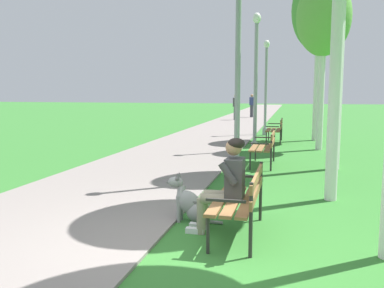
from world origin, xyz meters
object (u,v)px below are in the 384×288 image
at_px(lamp_post_far, 266,87).
at_px(dog_grey, 192,204).
at_px(birch_tree_fourth, 324,19).
at_px(pedestrian_further_distant, 252,106).
at_px(park_bench_far, 276,128).
at_px(pedestrian_distant, 235,107).
at_px(park_bench_near, 242,196).
at_px(park_bench_mid, 265,145).
at_px(lamp_post_near, 238,62).
at_px(birch_tree_fifth, 320,11).
at_px(lamp_post_mid, 256,81).
at_px(person_seated_on_near_bench, 226,182).

bearing_deg(lamp_post_far, dog_grey, -90.88).
xyz_separation_m(birch_tree_fourth, pedestrian_further_distant, (-3.68, 15.72, -3.19)).
distance_m(park_bench_far, dog_grey, 9.71).
xyz_separation_m(lamp_post_far, birch_tree_fourth, (1.97, -4.10, 1.99)).
distance_m(birch_tree_fourth, pedestrian_distant, 13.85).
distance_m(park_bench_near, park_bench_far, 10.06).
distance_m(park_bench_mid, lamp_post_near, 2.84).
bearing_deg(birch_tree_fifth, park_bench_mid, -103.91).
distance_m(park_bench_far, pedestrian_further_distant, 14.31).
bearing_deg(lamp_post_mid, birch_tree_fifth, 61.29).
relative_size(park_bench_far, birch_tree_fifth, 0.24).
xyz_separation_m(person_seated_on_near_bench, pedestrian_distant, (-2.81, 21.17, 0.16)).
bearing_deg(pedestrian_distant, park_bench_far, -74.87).
xyz_separation_m(park_bench_near, birch_tree_fourth, (1.40, 8.46, 3.52)).
bearing_deg(park_bench_far, person_seated_on_near_bench, -91.19).
height_order(park_bench_mid, lamp_post_near, lamp_post_near).
xyz_separation_m(lamp_post_near, birch_tree_fourth, (1.90, 5.34, 1.62)).
relative_size(person_seated_on_near_bench, pedestrian_distant, 0.76).
bearing_deg(lamp_post_near, pedestrian_further_distant, 94.85).
distance_m(lamp_post_near, birch_tree_fifth, 8.52).
relative_size(park_bench_far, pedestrian_distant, 0.91).
bearing_deg(park_bench_near, lamp_post_far, 92.57).
distance_m(person_seated_on_near_bench, birch_tree_fifth, 11.90).
bearing_deg(park_bench_mid, park_bench_far, 89.32).
xyz_separation_m(lamp_post_mid, birch_tree_fourth, (1.94, 0.91, 1.89)).
relative_size(park_bench_near, birch_tree_fourth, 0.28).
height_order(dog_grey, pedestrian_further_distant, pedestrian_further_distant).
height_order(park_bench_near, pedestrian_distant, pedestrian_distant).
relative_size(park_bench_far, person_seated_on_near_bench, 1.20).
bearing_deg(park_bench_far, birch_tree_fifth, 36.48).
distance_m(person_seated_on_near_bench, pedestrian_further_distant, 24.24).
distance_m(person_seated_on_near_bench, dog_grey, 0.77).
distance_m(birch_tree_fourth, birch_tree_fifth, 2.73).
bearing_deg(birch_tree_fifth, person_seated_on_near_bench, -98.30).
distance_m(dog_grey, birch_tree_fourth, 9.18).
height_order(park_bench_far, lamp_post_near, lamp_post_near).
bearing_deg(lamp_post_far, lamp_post_mid, -89.70).
xyz_separation_m(park_bench_mid, lamp_post_far, (-0.51, 7.38, 1.53)).
height_order(person_seated_on_near_bench, pedestrian_distant, pedestrian_distant).
bearing_deg(lamp_post_mid, park_bench_mid, -78.54).
bearing_deg(pedestrian_further_distant, park_bench_mid, -83.33).
relative_size(lamp_post_far, pedestrian_further_distant, 2.39).
relative_size(lamp_post_near, birch_tree_fifth, 0.75).
xyz_separation_m(person_seated_on_near_bench, dog_grey, (-0.54, 0.34, -0.42)).
bearing_deg(person_seated_on_near_bench, lamp_post_mid, 92.51).
relative_size(lamp_post_mid, birch_tree_fourth, 0.78).
xyz_separation_m(park_bench_mid, birch_tree_fourth, (1.46, 3.28, 3.52)).
bearing_deg(lamp_post_far, lamp_post_near, -89.57).
distance_m(person_seated_on_near_bench, lamp_post_near, 3.56).
distance_m(birch_tree_fifth, pedestrian_further_distant, 14.14).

